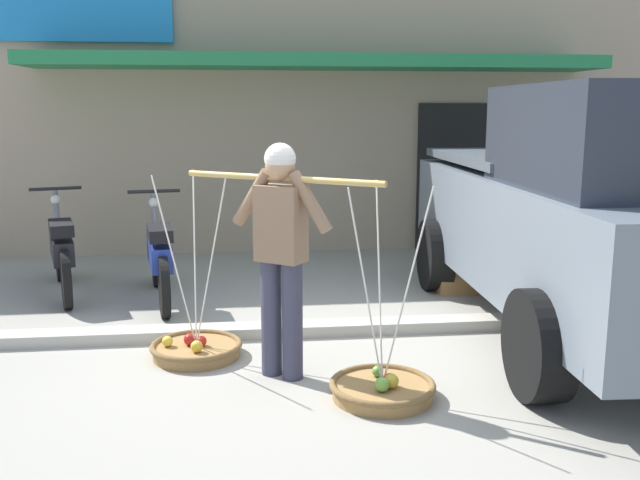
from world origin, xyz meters
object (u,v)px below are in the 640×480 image
(fruit_vendor, at_px, (281,245))
(fruit_basket_left_side, at_px, (196,348))
(motorcycle_second_in_row, at_px, (159,258))
(parked_truck, at_px, (594,217))
(fruit_basket_right_side, at_px, (383,388))
(wooden_crate, at_px, (457,277))
(motorcycle_nearest_shop, at_px, (62,252))

(fruit_vendor, xyz_separation_m, fruit_basket_left_side, (-0.65, 0.47, -0.90))
(motorcycle_second_in_row, height_order, parked_truck, parked_truck)
(parked_truck, bearing_deg, motorcycle_second_in_row, 158.37)
(fruit_basket_left_side, bearing_deg, parked_truck, 3.20)
(fruit_vendor, distance_m, fruit_basket_left_side, 1.21)
(fruit_basket_right_side, height_order, wooden_crate, fruit_basket_right_side)
(fruit_basket_left_side, distance_m, motorcycle_second_in_row, 1.78)
(motorcycle_nearest_shop, bearing_deg, fruit_basket_right_side, -47.39)
(parked_truck, xyz_separation_m, wooden_crate, (-0.68, 1.51, -0.87))
(fruit_vendor, bearing_deg, fruit_basket_right_side, -36.41)
(motorcycle_second_in_row, bearing_deg, fruit_basket_right_side, -56.49)
(fruit_vendor, relative_size, motorcycle_second_in_row, 0.94)
(fruit_basket_left_side, distance_m, motorcycle_nearest_shop, 2.58)
(fruit_basket_right_side, relative_size, wooden_crate, 3.30)
(fruit_vendor, xyz_separation_m, parked_truck, (2.68, 0.66, 0.05))
(fruit_vendor, distance_m, motorcycle_nearest_shop, 3.37)
(motorcycle_second_in_row, height_order, wooden_crate, motorcycle_second_in_row)
(fruit_basket_right_side, height_order, motorcycle_nearest_shop, fruit_basket_right_side)
(motorcycle_nearest_shop, xyz_separation_m, motorcycle_second_in_row, (1.04, -0.39, 0.00))
(fruit_basket_left_side, xyz_separation_m, wooden_crate, (2.65, 1.70, 0.09))
(wooden_crate, bearing_deg, fruit_basket_right_side, -117.08)
(motorcycle_second_in_row, bearing_deg, parked_truck, -21.63)
(fruit_basket_right_side, relative_size, motorcycle_nearest_shop, 0.82)
(fruit_basket_left_side, bearing_deg, motorcycle_second_in_row, 104.91)
(fruit_basket_left_side, xyz_separation_m, motorcycle_second_in_row, (-0.45, 1.68, 0.38))
(fruit_basket_left_side, bearing_deg, wooden_crate, 32.64)
(motorcycle_nearest_shop, distance_m, parked_truck, 5.21)
(motorcycle_nearest_shop, bearing_deg, wooden_crate, -5.23)
(parked_truck, distance_m, wooden_crate, 1.87)
(motorcycle_nearest_shop, distance_m, motorcycle_second_in_row, 1.11)
(fruit_basket_left_side, relative_size, fruit_basket_right_side, 1.00)
(fruit_basket_left_side, height_order, wooden_crate, fruit_basket_left_side)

